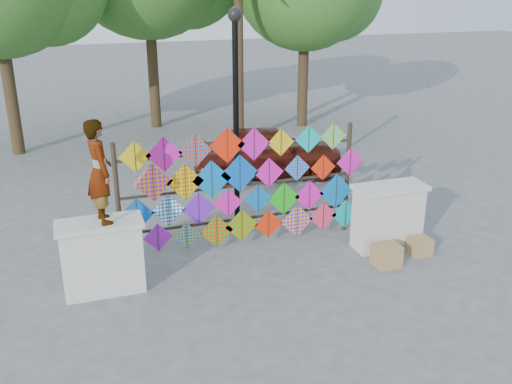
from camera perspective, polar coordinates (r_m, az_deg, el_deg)
ground at (r=10.75m, az=-0.31°, el=-7.00°), size 80.00×80.00×0.00m
parapet_left at (r=9.85m, az=-15.11°, el=-6.23°), size 1.40×0.65×1.28m
parapet_right at (r=11.37m, az=13.04°, el=-2.34°), size 1.40×0.65×1.28m
kite_rack at (r=10.91m, az=-1.25°, el=0.41°), size 4.93×0.24×2.43m
vendor_woman at (r=9.30m, az=-15.38°, el=1.98°), size 0.51×0.68×1.69m
sedan at (r=15.16m, az=1.23°, el=4.09°), size 4.17×2.23×1.35m
lamppost at (r=11.75m, az=-2.04°, el=9.35°), size 0.28×0.28×4.46m
cardboard_box_near at (r=10.81m, az=12.92°, el=-6.19°), size 0.46×0.41×0.41m
cardboard_box_far at (r=11.41m, az=16.07°, el=-5.24°), size 0.39×0.36×0.33m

